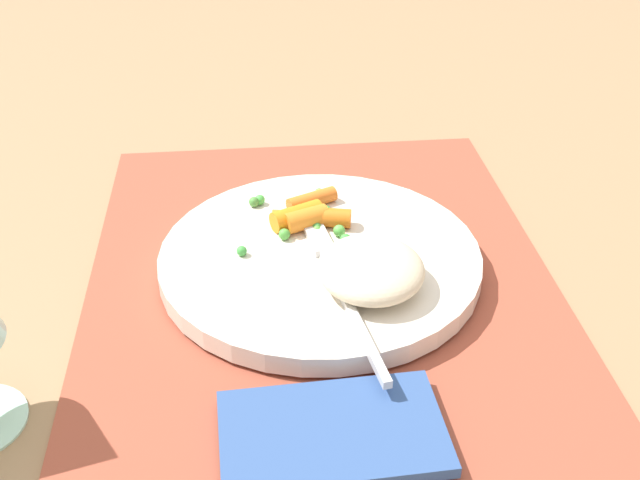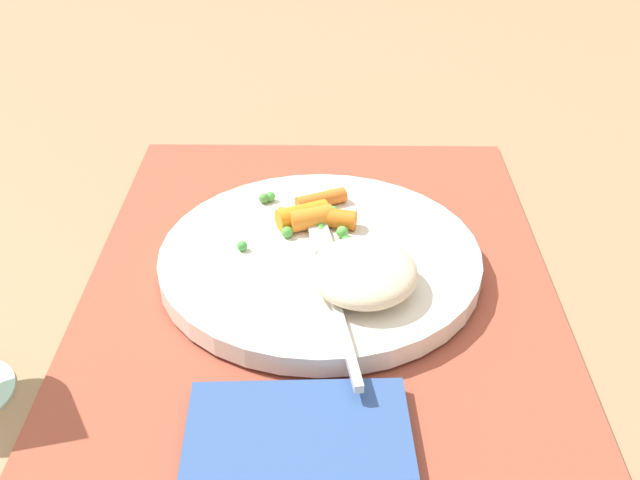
{
  "view_description": "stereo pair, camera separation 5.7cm",
  "coord_description": "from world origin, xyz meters",
  "px_view_note": "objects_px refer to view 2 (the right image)",
  "views": [
    {
      "loc": [
        -0.49,
        0.05,
        0.35
      ],
      "look_at": [
        0.0,
        0.0,
        0.03
      ],
      "focal_mm": 43.24,
      "sensor_mm": 36.0,
      "label": 1
    },
    {
      "loc": [
        -0.49,
        -0.01,
        0.35
      ],
      "look_at": [
        0.0,
        0.0,
        0.03
      ],
      "focal_mm": 43.24,
      "sensor_mm": 36.0,
      "label": 2
    }
  ],
  "objects_px": {
    "rice_mound": "(364,272)",
    "napkin": "(298,432)",
    "carrot_portion": "(314,214)",
    "plate": "(320,259)",
    "fork": "(328,277)"
  },
  "relations": [
    {
      "from": "fork",
      "to": "rice_mound",
      "type": "bearing_deg",
      "value": -110.59
    },
    {
      "from": "carrot_portion",
      "to": "rice_mound",
      "type": "bearing_deg",
      "value": -157.68
    },
    {
      "from": "fork",
      "to": "napkin",
      "type": "xyz_separation_m",
      "value": [
        -0.14,
        0.02,
        -0.01
      ]
    },
    {
      "from": "fork",
      "to": "napkin",
      "type": "bearing_deg",
      "value": 172.95
    },
    {
      "from": "napkin",
      "to": "rice_mound",
      "type": "bearing_deg",
      "value": -18.39
    },
    {
      "from": "plate",
      "to": "carrot_portion",
      "type": "xyz_separation_m",
      "value": [
        0.04,
        0.01,
        0.02
      ]
    },
    {
      "from": "carrot_portion",
      "to": "fork",
      "type": "distance_m",
      "value": 0.08
    },
    {
      "from": "rice_mound",
      "to": "fork",
      "type": "xyz_separation_m",
      "value": [
        0.01,
        0.03,
        -0.01
      ]
    },
    {
      "from": "rice_mound",
      "to": "fork",
      "type": "bearing_deg",
      "value": 69.41
    },
    {
      "from": "plate",
      "to": "napkin",
      "type": "bearing_deg",
      "value": 176.6
    },
    {
      "from": "carrot_portion",
      "to": "napkin",
      "type": "xyz_separation_m",
      "value": [
        -0.22,
        0.01,
        -0.02
      ]
    },
    {
      "from": "rice_mound",
      "to": "napkin",
      "type": "height_order",
      "value": "rice_mound"
    },
    {
      "from": "carrot_portion",
      "to": "napkin",
      "type": "relative_size",
      "value": 0.51
    },
    {
      "from": "plate",
      "to": "rice_mound",
      "type": "height_order",
      "value": "rice_mound"
    },
    {
      "from": "plate",
      "to": "napkin",
      "type": "height_order",
      "value": "plate"
    }
  ]
}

